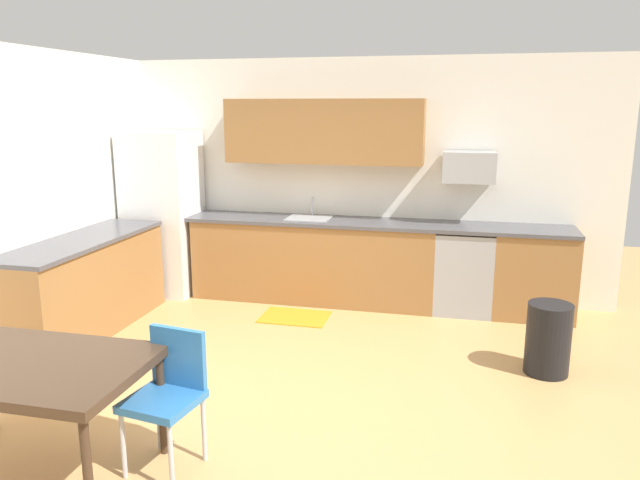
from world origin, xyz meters
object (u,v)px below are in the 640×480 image
object	(u,v)px
refrigerator	(163,213)
trash_bin	(548,339)
dining_table	(26,371)
oven_range	(464,270)
microwave	(469,167)
chair_near_table	(169,388)

from	to	relation	value
refrigerator	trash_bin	world-z (taller)	refrigerator
dining_table	trash_bin	bearing A→B (deg)	34.81
oven_range	trash_bin	size ratio (longest dim) A/B	1.52
dining_table	trash_bin	world-z (taller)	dining_table
refrigerator	microwave	xyz separation A→B (m)	(3.46, 0.18, 0.60)
oven_range	microwave	distance (m)	1.10
refrigerator	dining_table	size ratio (longest dim) A/B	1.35
dining_table	oven_range	bearing A→B (deg)	55.87
trash_bin	refrigerator	bearing A→B (deg)	161.70
refrigerator	microwave	distance (m)	3.52
chair_near_table	microwave	bearing A→B (deg)	63.35
chair_near_table	oven_range	bearing A→B (deg)	62.67
chair_near_table	refrigerator	bearing A→B (deg)	117.75
dining_table	trash_bin	xyz separation A→B (m)	(3.17, 2.20, -0.37)
refrigerator	chair_near_table	size ratio (longest dim) A/B	2.22
microwave	dining_table	bearing A→B (deg)	-123.41
dining_table	trash_bin	distance (m)	3.88
microwave	trash_bin	world-z (taller)	microwave
dining_table	chair_near_table	bearing A→B (deg)	21.99
refrigerator	trash_bin	xyz separation A→B (m)	(4.15, -1.37, -0.64)
dining_table	microwave	bearing A→B (deg)	56.59
chair_near_table	trash_bin	bearing A→B (deg)	38.13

